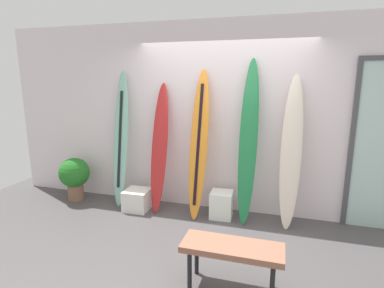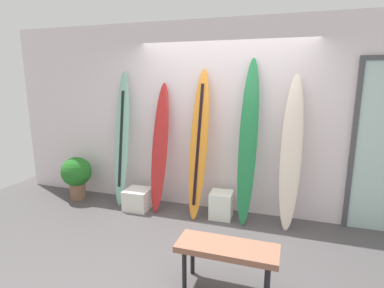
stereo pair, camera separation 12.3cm
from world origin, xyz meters
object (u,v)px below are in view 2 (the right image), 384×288
at_px(potted_plant, 77,174).
at_px(surfboard_sunset, 199,146).
at_px(display_block_left, 221,205).
at_px(surfboard_ivory, 291,153).
at_px(surfboard_emerald, 248,143).
at_px(bench, 227,251).
at_px(display_block_center, 138,199).
at_px(surfboard_seafoam, 122,140).
at_px(surfboard_crimson, 160,148).

bearing_deg(potted_plant, surfboard_sunset, 1.50).
xyz_separation_m(surfboard_sunset, display_block_left, (0.35, 0.00, -0.86)).
height_order(surfboard_ivory, display_block_left, surfboard_ivory).
xyz_separation_m(surfboard_sunset, potted_plant, (-2.10, -0.06, -0.62)).
relative_size(surfboard_emerald, surfboard_ivory, 1.11).
height_order(surfboard_sunset, bench, surfboard_sunset).
bearing_deg(display_block_center, surfboard_seafoam, 154.15).
bearing_deg(surfboard_emerald, display_block_left, -175.56).
distance_m(surfboard_sunset, surfboard_emerald, 0.70).
distance_m(surfboard_emerald, display_block_left, 1.00).
distance_m(surfboard_crimson, bench, 2.12).
distance_m(display_block_center, bench, 2.20).
relative_size(surfboard_ivory, display_block_center, 5.37).
distance_m(surfboard_crimson, display_block_left, 1.23).
bearing_deg(potted_plant, surfboard_seafoam, 7.41).
bearing_deg(surfboard_ivory, surfboard_emerald, -178.67).
bearing_deg(display_block_center, surfboard_emerald, 4.69).
distance_m(surfboard_emerald, potted_plant, 2.88).
height_order(surfboard_crimson, bench, surfboard_crimson).
relative_size(surfboard_emerald, potted_plant, 3.16).
bearing_deg(display_block_left, surfboard_sunset, -179.97).
distance_m(surfboard_sunset, display_block_left, 0.92).
bearing_deg(surfboard_seafoam, display_block_left, -1.83).
height_order(surfboard_seafoam, display_block_center, surfboard_seafoam).
height_order(surfboard_seafoam, bench, surfboard_seafoam).
bearing_deg(surfboard_sunset, display_block_left, 0.03).
bearing_deg(display_block_left, display_block_center, -175.24).
bearing_deg(surfboard_sunset, surfboard_seafoam, 177.67).
bearing_deg(surfboard_ivory, surfboard_sunset, -178.17).
bearing_deg(surfboard_seafoam, surfboard_emerald, -0.73).
xyz_separation_m(surfboard_seafoam, surfboard_emerald, (1.97, -0.02, 0.10)).
bearing_deg(surfboard_seafoam, surfboard_ivory, -0.27).
bearing_deg(surfboard_ivory, surfboard_seafoam, 179.73).
bearing_deg(surfboard_seafoam, potted_plant, -172.59).
distance_m(display_block_left, bench, 1.56).
distance_m(surfboard_sunset, display_block_center, 1.30).
bearing_deg(display_block_center, surfboard_crimson, 22.57).
height_order(surfboard_crimson, surfboard_emerald, surfboard_emerald).
relative_size(surfboard_crimson, surfboard_emerald, 0.85).
relative_size(surfboard_crimson, surfboard_sunset, 0.91).
bearing_deg(bench, surfboard_emerald, 91.75).
height_order(surfboard_crimson, display_block_left, surfboard_crimson).
distance_m(surfboard_seafoam, display_block_left, 1.83).
bearing_deg(surfboard_ivory, display_block_center, -176.17).
relative_size(surfboard_seafoam, surfboard_emerald, 0.93).
distance_m(surfboard_seafoam, surfboard_emerald, 1.97).
xyz_separation_m(surfboard_seafoam, surfboard_sunset, (1.27, -0.05, 0.01)).
relative_size(surfboard_emerald, display_block_left, 5.92).
xyz_separation_m(surfboard_emerald, display_block_center, (-1.64, -0.13, -0.97)).
height_order(surfboard_crimson, potted_plant, surfboard_crimson).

